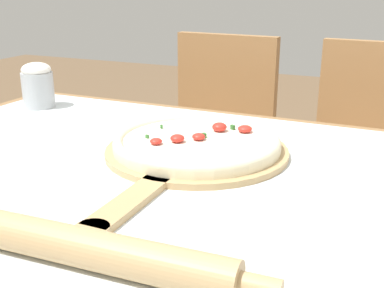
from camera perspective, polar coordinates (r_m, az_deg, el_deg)
dining_table at (r=0.91m, az=-2.13°, el=-9.54°), size 1.37×0.91×0.74m
towel_cloth at (r=0.87m, az=-2.21°, el=-3.45°), size 1.29×0.83×0.00m
pizza_peel at (r=0.93m, az=0.20°, el=-1.25°), size 0.36×0.56×0.01m
pizza at (r=0.95m, az=0.76°, el=0.25°), size 0.33×0.33×0.04m
rolling_pin at (r=0.60m, az=-12.94°, el=-11.84°), size 0.48×0.07×0.05m
chair_left at (r=1.74m, az=2.69°, el=0.19°), size 0.43×0.43×0.89m
chair_right at (r=1.63m, az=20.06°, el=-2.22°), size 0.43×0.43×0.89m
flour_cup at (r=1.37m, az=-17.83°, el=6.70°), size 0.08×0.08×0.12m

